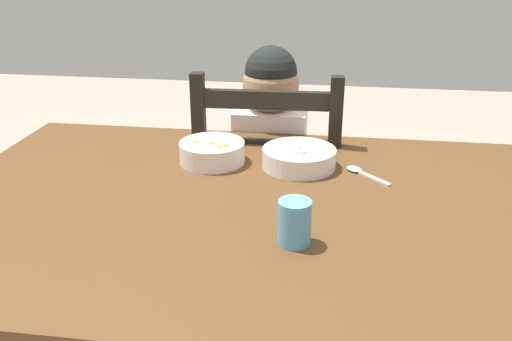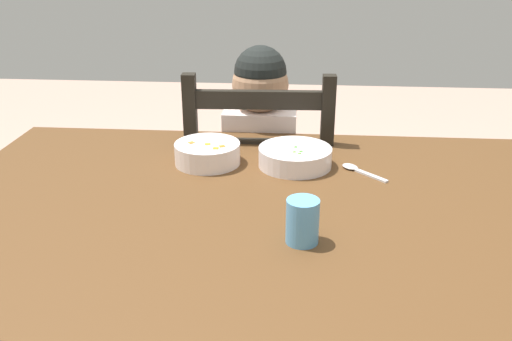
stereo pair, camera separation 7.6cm
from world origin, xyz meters
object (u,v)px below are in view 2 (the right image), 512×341
(dining_chair, at_px, (260,208))
(bowl_of_peas, at_px, (295,156))
(spoon, at_px, (356,169))
(bowl_of_carrots, at_px, (207,153))
(drinking_cup, at_px, (302,221))
(child_figure, at_px, (259,155))
(dining_table, at_px, (265,241))

(dining_chair, distance_m, bowl_of_peas, 0.44)
(dining_chair, xyz_separation_m, spoon, (0.26, -0.32, 0.28))
(bowl_of_carrots, xyz_separation_m, drinking_cup, (0.24, -0.38, 0.02))
(bowl_of_carrots, height_order, spoon, bowl_of_carrots)
(bowl_of_peas, height_order, spoon, bowl_of_peas)
(dining_chair, bearing_deg, drinking_cup, -79.32)
(dining_chair, bearing_deg, child_figure, -102.88)
(bowl_of_peas, height_order, drinking_cup, drinking_cup)
(bowl_of_peas, bearing_deg, bowl_of_carrots, 180.00)
(dining_table, height_order, drinking_cup, drinking_cup)
(dining_table, relative_size, drinking_cup, 16.80)
(dining_table, relative_size, spoon, 13.17)
(dining_table, distance_m, bowl_of_peas, 0.26)
(bowl_of_carrots, bearing_deg, spoon, -3.27)
(child_figure, xyz_separation_m, bowl_of_peas, (0.11, -0.29, 0.11))
(dining_table, bearing_deg, drinking_cup, -62.88)
(dining_table, bearing_deg, bowl_of_peas, 74.85)
(bowl_of_peas, bearing_deg, dining_table, -105.15)
(dining_chair, relative_size, bowl_of_carrots, 5.56)
(dining_chair, relative_size, drinking_cup, 10.53)
(dining_table, distance_m, dining_chair, 0.56)
(dining_table, distance_m, drinking_cup, 0.22)
(dining_table, xyz_separation_m, child_figure, (-0.05, 0.52, 0.01))
(dining_table, xyz_separation_m, dining_chair, (-0.05, 0.53, -0.18))
(bowl_of_peas, bearing_deg, child_figure, 110.89)
(dining_table, height_order, bowl_of_peas, bowl_of_peas)
(dining_chair, xyz_separation_m, child_figure, (-0.00, -0.01, 0.19))
(child_figure, distance_m, bowl_of_peas, 0.33)
(dining_chair, relative_size, spoon, 8.25)
(dining_chair, height_order, spoon, dining_chair)
(child_figure, bearing_deg, bowl_of_carrots, -110.88)
(spoon, bearing_deg, bowl_of_carrots, 176.73)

